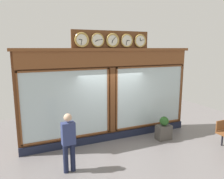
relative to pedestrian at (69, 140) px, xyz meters
name	(u,v)px	position (x,y,z in m)	size (l,w,h in m)	color
ground_plane	(155,179)	(-1.97, 1.29, -0.93)	(14.00, 14.00, 0.00)	slate
shop_facade	(111,94)	(-1.97, -1.64, 0.82)	(6.65, 0.42, 4.00)	#5B3319
pedestrian	(69,140)	(0.00, 0.00, 0.00)	(0.37, 0.24, 1.69)	#191E38
planter_box	(164,132)	(-3.77, -0.76, -0.66)	(0.56, 0.36, 0.55)	#4C4742
planter_shrub	(164,121)	(-3.77, -0.76, -0.21)	(0.34, 0.34, 0.34)	#285623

